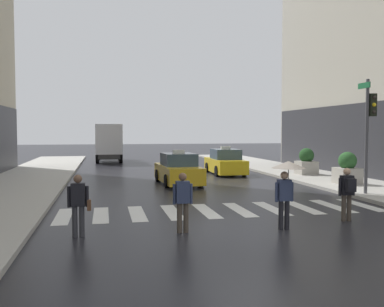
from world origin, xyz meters
TOP-DOWN VIEW (x-y plane):
  - ground_plane at (0.00, 0.00)m, footprint 160.00×160.00m
  - crosswalk_markings at (0.00, 3.00)m, footprint 11.30×2.80m
  - traffic_light_pole at (6.84, 4.75)m, footprint 0.44×0.84m
  - taxi_lead at (-0.27, 10.69)m, footprint 2.08×4.61m
  - taxi_second at (3.58, 15.21)m, footprint 2.00×4.57m
  - box_truck at (-3.65, 27.64)m, footprint 2.34×7.56m
  - pedestrian_with_umbrella at (0.97, -0.18)m, footprint 0.96×0.96m
  - pedestrian_with_backpack at (3.25, 0.45)m, footprint 0.55×0.43m
  - pedestrian_with_handbag at (-4.74, 0.09)m, footprint 0.60×0.24m
  - pedestrian_plain_coat at (-1.98, 0.01)m, footprint 0.55×0.24m
  - planter_near_corner at (7.80, 7.89)m, footprint 1.10×1.10m
  - planter_mid_block at (7.96, 12.65)m, footprint 1.10×1.10m

SIDE VIEW (x-z plane):
  - ground_plane at x=0.00m, z-range 0.00..0.00m
  - crosswalk_markings at x=0.00m, z-range 0.00..0.01m
  - taxi_lead at x=-0.27m, z-range -0.18..1.63m
  - taxi_second at x=3.58m, z-range -0.18..1.63m
  - planter_near_corner at x=7.80m, z-range 0.07..1.67m
  - planter_mid_block at x=7.96m, z-range 0.07..1.67m
  - pedestrian_with_handbag at x=-4.74m, z-range 0.11..1.76m
  - pedestrian_plain_coat at x=-1.98m, z-range 0.11..1.76m
  - pedestrian_with_backpack at x=3.25m, z-range 0.15..1.80m
  - pedestrian_with_umbrella at x=0.97m, z-range 0.55..2.49m
  - box_truck at x=-3.65m, z-range 0.18..3.53m
  - traffic_light_pole at x=6.84m, z-range 0.86..5.66m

